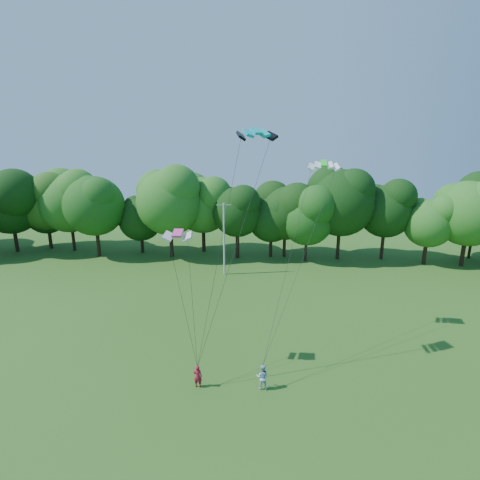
{
  "coord_description": "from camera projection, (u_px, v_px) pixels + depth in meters",
  "views": [
    {
      "loc": [
        2.89,
        -14.71,
        16.02
      ],
      "look_at": [
        0.14,
        13.0,
        8.54
      ],
      "focal_mm": 28.0,
      "sensor_mm": 36.0,
      "label": 1
    }
  ],
  "objects": [
    {
      "name": "ground",
      "position": [
        211.0,
        473.0,
        18.57
      ],
      "size": [
        160.0,
        160.0,
        0.0
      ],
      "primitive_type": "plane",
      "color": "#2D5818",
      "rests_on": "ground"
    },
    {
      "name": "utility_pole",
      "position": [
        224.0,
        239.0,
        44.84
      ],
      "size": [
        1.76,
        0.39,
        8.85
      ],
      "rotation": [
        0.0,
        0.0,
        0.18
      ],
      "color": "#ADACA4",
      "rests_on": "ground"
    },
    {
      "name": "kite_teal",
      "position": [
        256.0,
        131.0,
        23.86
      ],
      "size": [
        2.78,
        2.08,
        0.51
      ],
      "rotation": [
        0.0,
        0.0,
        0.42
      ],
      "color": "#05A0A9",
      "rests_on": "ground"
    },
    {
      "name": "kite_green",
      "position": [
        324.0,
        163.0,
        29.0
      ],
      "size": [
        2.36,
        1.09,
        0.52
      ],
      "rotation": [
        0.0,
        0.0,
        -0.02
      ],
      "color": "#22E62A",
      "rests_on": "ground"
    },
    {
      "name": "tree_back_west",
      "position": [
        45.0,
        196.0,
        54.87
      ],
      "size": [
        8.76,
        8.76,
        12.75
      ],
      "color": "#2F2012",
      "rests_on": "ground"
    },
    {
      "name": "kite_flyer_right",
      "position": [
        262.0,
        377.0,
        24.72
      ],
      "size": [
        0.91,
        0.75,
        1.73
      ],
      "primitive_type": "imported",
      "rotation": [
        0.0,
        0.0,
        3.03
      ],
      "color": "#A0C0DF",
      "rests_on": "ground"
    },
    {
      "name": "kite_pink",
      "position": [
        178.0,
        233.0,
        24.96
      ],
      "size": [
        2.0,
        1.03,
        0.42
      ],
      "rotation": [
        0.0,
        0.0,
        0.04
      ],
      "color": "#DC3D97",
      "rests_on": "ground"
    },
    {
      "name": "tree_back_center",
      "position": [
        286.0,
        205.0,
        51.11
      ],
      "size": [
        8.08,
        8.08,
        11.75
      ],
      "color": "black",
      "rests_on": "ground"
    },
    {
      "name": "kite_flyer_left",
      "position": [
        198.0,
        376.0,
        24.87
      ],
      "size": [
        0.58,
        0.39,
        1.6
      ],
      "primitive_type": "imported",
      "rotation": [
        0.0,
        0.0,
        3.14
      ],
      "color": "maroon",
      "rests_on": "ground"
    },
    {
      "name": "tree_back_east",
      "position": [
        475.0,
        219.0,
        50.81
      ],
      "size": [
        6.22,
        6.22,
        9.04
      ],
      "color": "black",
      "rests_on": "ground"
    }
  ]
}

